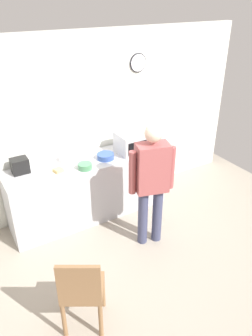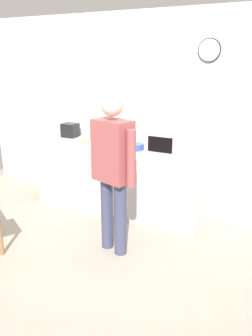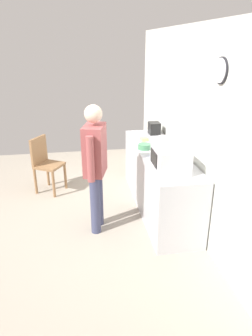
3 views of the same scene
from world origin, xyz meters
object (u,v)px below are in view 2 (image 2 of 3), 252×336
(toaster, at_px, (70,130))
(fork_utensil, at_px, (48,139))
(salad_bowl, at_px, (134,146))
(mixing_bowl, at_px, (107,138))
(cereal_bowl, at_px, (104,145))
(person_standing, at_px, (113,164))
(sandwich_plate, at_px, (84,142))
(microwave, at_px, (171,142))
(spoon_utensil, at_px, (83,136))

(toaster, relative_size, fork_utensil, 1.29)
(salad_bowl, xyz_separation_m, mixing_bowl, (-0.53, 0.22, -0.00))
(cereal_bowl, relative_size, toaster, 0.86)
(person_standing, bearing_deg, sandwich_plate, 137.61)
(microwave, xyz_separation_m, salad_bowl, (-0.48, -0.00, -0.11))
(microwave, height_order, sandwich_plate, microwave)
(spoon_utensil, bearing_deg, mixing_bowl, -14.91)
(salad_bowl, height_order, spoon_utensil, salad_bowl)
(cereal_bowl, distance_m, spoon_utensil, 0.81)
(fork_utensil, bearing_deg, salad_bowl, 3.40)
(mixing_bowl, bearing_deg, person_standing, -57.36)
(cereal_bowl, bearing_deg, toaster, 156.18)
(cereal_bowl, xyz_separation_m, spoon_utensil, (-0.65, 0.48, -0.04))
(salad_bowl, height_order, cereal_bowl, cereal_bowl)
(cereal_bowl, relative_size, spoon_utensil, 1.11)
(fork_utensil, bearing_deg, sandwich_plate, 2.12)
(spoon_utensil, distance_m, person_standing, 1.74)
(cereal_bowl, distance_m, fork_utensil, 0.95)
(cereal_bowl, height_order, person_standing, person_standing)
(spoon_utensil, xyz_separation_m, person_standing, (1.21, -1.24, 0.07))
(cereal_bowl, bearing_deg, mixing_bowl, 113.36)
(cereal_bowl, distance_m, toaster, 0.85)
(spoon_utensil, relative_size, person_standing, 0.10)
(mixing_bowl, bearing_deg, salad_bowl, -23.00)
(microwave, relative_size, fork_utensil, 2.94)
(toaster, distance_m, person_standing, 1.73)
(salad_bowl, xyz_separation_m, person_standing, (0.18, -0.89, 0.03))
(salad_bowl, height_order, fork_utensil, salad_bowl)
(cereal_bowl, relative_size, fork_utensil, 1.11)
(person_standing, bearing_deg, mixing_bowl, 122.64)
(microwave, bearing_deg, person_standing, -108.20)
(microwave, relative_size, salad_bowl, 2.06)
(microwave, xyz_separation_m, fork_utensil, (-1.80, -0.08, -0.15))
(microwave, xyz_separation_m, mixing_bowl, (-1.01, 0.22, -0.11))
(cereal_bowl, bearing_deg, person_standing, -53.63)
(sandwich_plate, bearing_deg, person_standing, -42.39)
(sandwich_plate, relative_size, toaster, 1.13)
(fork_utensil, relative_size, spoon_utensil, 1.00)
(microwave, distance_m, cereal_bowl, 0.87)
(sandwich_plate, height_order, spoon_utensil, sandwich_plate)
(mixing_bowl, relative_size, person_standing, 0.10)
(spoon_utensil, bearing_deg, cereal_bowl, -36.66)
(toaster, bearing_deg, person_standing, -39.59)
(salad_bowl, relative_size, spoon_utensil, 1.43)
(fork_utensil, relative_size, person_standing, 0.10)
(sandwich_plate, xyz_separation_m, spoon_utensil, (-0.30, 0.41, -0.02))
(microwave, distance_m, person_standing, 0.94)
(cereal_bowl, xyz_separation_m, person_standing, (0.56, -0.76, 0.03))
(sandwich_plate, distance_m, cereal_bowl, 0.36)
(mixing_bowl, height_order, spoon_utensil, mixing_bowl)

